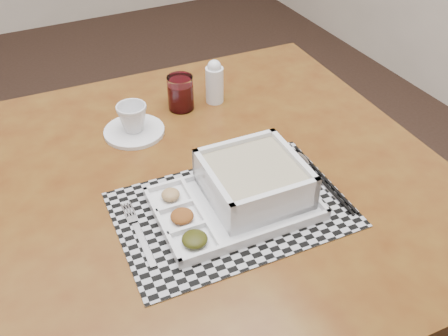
{
  "coord_description": "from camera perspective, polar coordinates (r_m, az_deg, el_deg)",
  "views": [
    {
      "loc": [
        0.29,
        -1.27,
        1.48
      ],
      "look_at": [
        0.64,
        -0.56,
        0.85
      ],
      "focal_mm": 40.0,
      "sensor_mm": 36.0,
      "label": 1
    }
  ],
  "objects": [
    {
      "name": "chopsticks",
      "position": [
        1.11,
        11.26,
        -1.27
      ],
      "size": [
        0.03,
        0.24,
        0.01
      ],
      "color": "black",
      "rests_on": "placemat"
    },
    {
      "name": "saucer",
      "position": [
        1.26,
        -10.22,
        4.15
      ],
      "size": [
        0.15,
        0.15,
        0.01
      ],
      "primitive_type": "cylinder",
      "color": "silver",
      "rests_on": "dining_table"
    },
    {
      "name": "creamer_bottle",
      "position": [
        1.34,
        -1.1,
        9.81
      ],
      "size": [
        0.05,
        0.05,
        0.12
      ],
      "color": "silver",
      "rests_on": "dining_table"
    },
    {
      "name": "juice_glass",
      "position": [
        1.32,
        -4.98,
        8.41
      ],
      "size": [
        0.07,
        0.07,
        0.09
      ],
      "color": "white",
      "rests_on": "dining_table"
    },
    {
      "name": "cup",
      "position": [
        1.24,
        -10.42,
        5.67
      ],
      "size": [
        0.1,
        0.1,
        0.07
      ],
      "primitive_type": "imported",
      "rotation": [
        0.0,
        0.0,
        0.43
      ],
      "color": "silver",
      "rests_on": "saucer"
    },
    {
      "name": "fork",
      "position": [
        0.99,
        -9.82,
        -7.19
      ],
      "size": [
        0.02,
        0.19,
        0.0
      ],
      "color": "silver",
      "rests_on": "placemat"
    },
    {
      "name": "serving_tray",
      "position": [
        1.02,
        2.68,
        -2.23
      ],
      "size": [
        0.33,
        0.23,
        0.09
      ],
      "color": "silver",
      "rests_on": "placemat"
    },
    {
      "name": "spoon",
      "position": [
        1.15,
        9.12,
        0.67
      ],
      "size": [
        0.04,
        0.18,
        0.01
      ],
      "color": "silver",
      "rests_on": "placemat"
    },
    {
      "name": "dining_table",
      "position": [
        1.17,
        -1.66,
        -3.7
      ],
      "size": [
        1.08,
        1.08,
        0.78
      ],
      "color": "#4F230E",
      "rests_on": "ground"
    },
    {
      "name": "placemat",
      "position": [
        1.02,
        0.93,
        -4.77
      ],
      "size": [
        0.48,
        0.33,
        0.0
      ],
      "primitive_type": "cube",
      "rotation": [
        0.0,
        0.0,
        -0.04
      ],
      "color": "#A2A2A9",
      "rests_on": "dining_table"
    }
  ]
}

